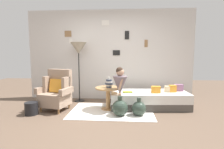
{
  "coord_description": "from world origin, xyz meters",
  "views": [
    {
      "loc": [
        0.48,
        -3.39,
        1.36
      ],
      "look_at": [
        0.15,
        0.95,
        0.85
      ],
      "focal_mm": 29.08,
      "sensor_mm": 36.0,
      "label": 1
    }
  ],
  "objects_px": {
    "demijohn_near": "(120,108)",
    "magazine_basket": "(31,108)",
    "demijohn_far": "(139,108)",
    "vase_striped": "(109,83)",
    "book_on_daybed": "(128,92)",
    "armchair": "(57,92)",
    "daybed": "(149,100)",
    "side_table": "(108,93)",
    "person_child": "(120,84)",
    "floor_lamp": "(79,50)"
  },
  "relations": [
    {
      "from": "side_table",
      "to": "armchair",
      "type": "bearing_deg",
      "value": -175.87
    },
    {
      "from": "demijohn_near",
      "to": "magazine_basket",
      "type": "height_order",
      "value": "demijohn_near"
    },
    {
      "from": "armchair",
      "to": "demijohn_near",
      "type": "bearing_deg",
      "value": -12.82
    },
    {
      "from": "floor_lamp",
      "to": "person_child",
      "type": "xyz_separation_m",
      "value": [
        1.18,
        -0.88,
        -0.79
      ]
    },
    {
      "from": "demijohn_near",
      "to": "daybed",
      "type": "bearing_deg",
      "value": 43.29
    },
    {
      "from": "side_table",
      "to": "book_on_daybed",
      "type": "height_order",
      "value": "side_table"
    },
    {
      "from": "daybed",
      "to": "magazine_basket",
      "type": "bearing_deg",
      "value": -164.58
    },
    {
      "from": "armchair",
      "to": "magazine_basket",
      "type": "relative_size",
      "value": 3.46
    },
    {
      "from": "person_child",
      "to": "book_on_daybed",
      "type": "relative_size",
      "value": 4.77
    },
    {
      "from": "daybed",
      "to": "person_child",
      "type": "relative_size",
      "value": 1.86
    },
    {
      "from": "armchair",
      "to": "vase_striped",
      "type": "relative_size",
      "value": 3.82
    },
    {
      "from": "daybed",
      "to": "floor_lamp",
      "type": "bearing_deg",
      "value": 166.2
    },
    {
      "from": "daybed",
      "to": "person_child",
      "type": "height_order",
      "value": "person_child"
    },
    {
      "from": "daybed",
      "to": "demijohn_near",
      "type": "relative_size",
      "value": 4.47
    },
    {
      "from": "daybed",
      "to": "book_on_daybed",
      "type": "distance_m",
      "value": 0.59
    },
    {
      "from": "demijohn_near",
      "to": "person_child",
      "type": "bearing_deg",
      "value": 91.53
    },
    {
      "from": "armchair",
      "to": "floor_lamp",
      "type": "xyz_separation_m",
      "value": [
        0.36,
        0.78,
        1.01
      ]
    },
    {
      "from": "demijohn_near",
      "to": "floor_lamp",
      "type": "bearing_deg",
      "value": 136.31
    },
    {
      "from": "book_on_daybed",
      "to": "magazine_basket",
      "type": "relative_size",
      "value": 0.79
    },
    {
      "from": "demijohn_near",
      "to": "magazine_basket",
      "type": "distance_m",
      "value": 1.97
    },
    {
      "from": "book_on_daybed",
      "to": "armchair",
      "type": "bearing_deg",
      "value": -173.44
    },
    {
      "from": "side_table",
      "to": "demijohn_far",
      "type": "relative_size",
      "value": 1.52
    },
    {
      "from": "book_on_daybed",
      "to": "demijohn_near",
      "type": "height_order",
      "value": "demijohn_near"
    },
    {
      "from": "vase_striped",
      "to": "floor_lamp",
      "type": "height_order",
      "value": "floor_lamp"
    },
    {
      "from": "vase_striped",
      "to": "armchair",
      "type": "bearing_deg",
      "value": -176.63
    },
    {
      "from": "side_table",
      "to": "vase_striped",
      "type": "relative_size",
      "value": 2.41
    },
    {
      "from": "armchair",
      "to": "person_child",
      "type": "xyz_separation_m",
      "value": [
        1.54,
        -0.1,
        0.23
      ]
    },
    {
      "from": "floor_lamp",
      "to": "person_child",
      "type": "bearing_deg",
      "value": -36.67
    },
    {
      "from": "demijohn_far",
      "to": "book_on_daybed",
      "type": "bearing_deg",
      "value": 115.44
    },
    {
      "from": "book_on_daybed",
      "to": "magazine_basket",
      "type": "bearing_deg",
      "value": -163.85
    },
    {
      "from": "floor_lamp",
      "to": "demijohn_far",
      "type": "height_order",
      "value": "floor_lamp"
    },
    {
      "from": "vase_striped",
      "to": "book_on_daybed",
      "type": "distance_m",
      "value": 0.52
    },
    {
      "from": "armchair",
      "to": "floor_lamp",
      "type": "relative_size",
      "value": 0.58
    },
    {
      "from": "demijohn_far",
      "to": "vase_striped",
      "type": "bearing_deg",
      "value": 150.79
    },
    {
      "from": "floor_lamp",
      "to": "demijohn_far",
      "type": "xyz_separation_m",
      "value": [
        1.6,
        -1.09,
        -1.29
      ]
    },
    {
      "from": "armchair",
      "to": "demijohn_far",
      "type": "height_order",
      "value": "armchair"
    },
    {
      "from": "side_table",
      "to": "magazine_basket",
      "type": "bearing_deg",
      "value": -162.92
    },
    {
      "from": "demijohn_far",
      "to": "magazine_basket",
      "type": "bearing_deg",
      "value": -177.37
    },
    {
      "from": "side_table",
      "to": "demijohn_far",
      "type": "height_order",
      "value": "side_table"
    },
    {
      "from": "armchair",
      "to": "vase_striped",
      "type": "distance_m",
      "value": 1.29
    },
    {
      "from": "daybed",
      "to": "person_child",
      "type": "bearing_deg",
      "value": -150.02
    },
    {
      "from": "book_on_daybed",
      "to": "side_table",
      "type": "bearing_deg",
      "value": -167.18
    },
    {
      "from": "daybed",
      "to": "vase_striped",
      "type": "relative_size",
      "value": 7.69
    },
    {
      "from": "armchair",
      "to": "person_child",
      "type": "distance_m",
      "value": 1.56
    },
    {
      "from": "side_table",
      "to": "floor_lamp",
      "type": "relative_size",
      "value": 0.37
    },
    {
      "from": "side_table",
      "to": "vase_striped",
      "type": "bearing_deg",
      "value": -34.98
    },
    {
      "from": "floor_lamp",
      "to": "magazine_basket",
      "type": "height_order",
      "value": "floor_lamp"
    },
    {
      "from": "armchair",
      "to": "book_on_daybed",
      "type": "xyz_separation_m",
      "value": [
        1.72,
        0.2,
        -0.02
      ]
    },
    {
      "from": "side_table",
      "to": "floor_lamp",
      "type": "height_order",
      "value": "floor_lamp"
    },
    {
      "from": "book_on_daybed",
      "to": "demijohn_far",
      "type": "height_order",
      "value": "book_on_daybed"
    }
  ]
}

